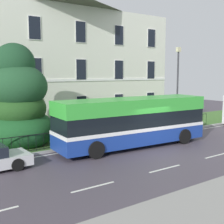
% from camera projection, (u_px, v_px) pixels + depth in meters
% --- Properties ---
extents(ground_plane, '(60.00, 56.00, 0.18)m').
position_uv_depth(ground_plane, '(154.00, 150.00, 17.68)').
color(ground_plane, '#463E48').
extents(georgian_townhouse, '(19.64, 9.63, 11.27)m').
position_uv_depth(georgian_townhouse, '(56.00, 59.00, 28.25)').
color(georgian_townhouse, silver).
rests_on(georgian_townhouse, ground_plane).
extents(iron_verge_railing, '(17.88, 0.04, 0.97)m').
position_uv_depth(iron_verge_railing, '(123.00, 130.00, 20.42)').
color(iron_verge_railing, black).
rests_on(iron_verge_railing, ground_plane).
extents(evergreen_tree, '(4.66, 4.66, 6.57)m').
position_uv_depth(evergreen_tree, '(17.00, 107.00, 18.28)').
color(evergreen_tree, '#423328').
rests_on(evergreen_tree, ground_plane).
extents(single_decker_bus, '(9.94, 3.06, 2.98)m').
position_uv_depth(single_decker_bus, '(133.00, 121.00, 18.34)').
color(single_decker_bus, navy).
rests_on(single_decker_bus, ground_plane).
extents(street_lamp_post, '(0.36, 0.24, 6.44)m').
position_uv_depth(street_lamp_post, '(178.00, 81.00, 24.40)').
color(street_lamp_post, '#333338').
rests_on(street_lamp_post, ground_plane).
extents(litter_bin, '(0.47, 0.47, 1.12)m').
position_uv_depth(litter_bin, '(65.00, 135.00, 18.58)').
color(litter_bin, '#4C4742').
rests_on(litter_bin, ground_plane).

